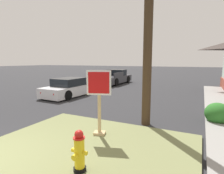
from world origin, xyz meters
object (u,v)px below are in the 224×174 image
(fire_hydrant, at_px, (79,152))
(manhole_cover, at_px, (46,135))
(pickup_truck_charcoal, at_px, (115,78))
(stop_sign, at_px, (99,103))
(parked_sedan_white, at_px, (71,88))

(fire_hydrant, distance_m, manhole_cover, 2.63)
(manhole_cover, bearing_deg, pickup_truck_charcoal, 106.10)
(stop_sign, xyz_separation_m, pickup_truck_charcoal, (-5.57, 12.91, -0.48))
(fire_hydrant, height_order, parked_sedan_white, parked_sedan_white)
(fire_hydrant, xyz_separation_m, manhole_cover, (-2.26, 1.25, -0.50))
(parked_sedan_white, bearing_deg, fire_hydrant, -50.36)
(manhole_cover, distance_m, parked_sedan_white, 7.10)
(fire_hydrant, xyz_separation_m, stop_sign, (-0.61, 1.90, 0.59))
(fire_hydrant, distance_m, pickup_truck_charcoal, 16.05)
(manhole_cover, xyz_separation_m, parked_sedan_white, (-3.75, 6.01, 0.53))
(manhole_cover, bearing_deg, stop_sign, 21.56)
(stop_sign, xyz_separation_m, parked_sedan_white, (-5.40, 5.35, -0.56))
(manhole_cover, relative_size, pickup_truck_charcoal, 0.13)
(fire_hydrant, xyz_separation_m, parked_sedan_white, (-6.01, 7.25, 0.03))
(manhole_cover, bearing_deg, parked_sedan_white, 121.97)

